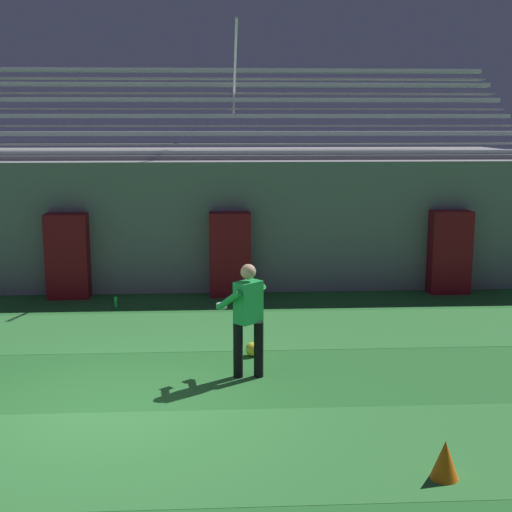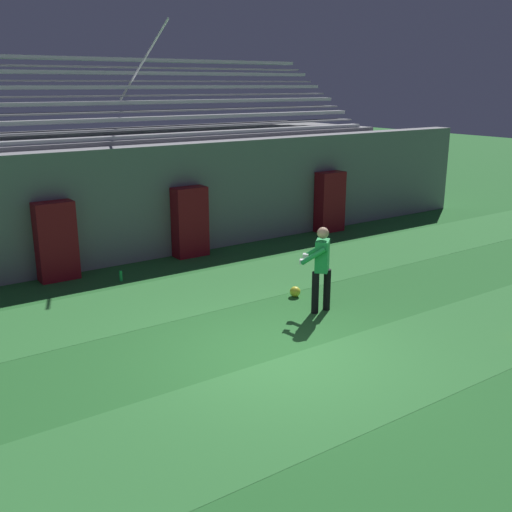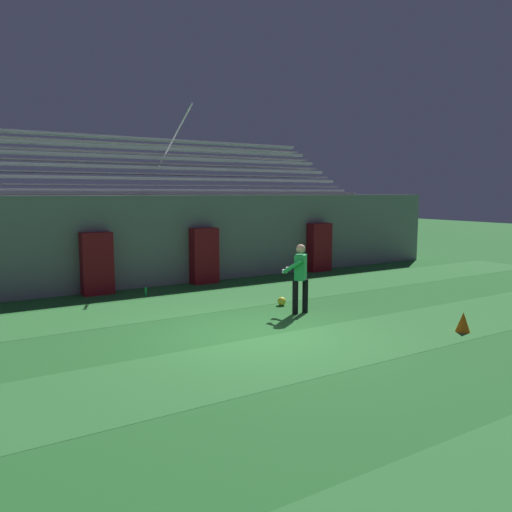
{
  "view_description": "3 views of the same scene",
  "coord_description": "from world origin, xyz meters",
  "px_view_note": "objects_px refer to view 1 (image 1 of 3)",
  "views": [
    {
      "loc": [
        1.42,
        -8.74,
        3.68
      ],
      "look_at": [
        2.03,
        2.22,
        1.57
      ],
      "focal_mm": 50.0,
      "sensor_mm": 36.0,
      "label": 1
    },
    {
      "loc": [
        -5.37,
        -7.11,
        4.23
      ],
      "look_at": [
        1.52,
        2.8,
        0.76
      ],
      "focal_mm": 42.0,
      "sensor_mm": 36.0,
      "label": 2
    },
    {
      "loc": [
        -5.24,
        -8.32,
        2.88
      ],
      "look_at": [
        1.2,
        2.04,
        1.33
      ],
      "focal_mm": 35.0,
      "sensor_mm": 36.0,
      "label": 3
    }
  ],
  "objects_px": {
    "traffic_cone": "(445,460)",
    "water_bottle": "(116,302)",
    "padding_pillar_far_right": "(450,252)",
    "soccer_ball": "(252,349)",
    "padding_pillar_gate_left": "(68,256)",
    "goalkeeper": "(247,313)",
    "padding_pillar_gate_right": "(230,255)"
  },
  "relations": [
    {
      "from": "padding_pillar_gate_left",
      "to": "water_bottle",
      "type": "height_order",
      "value": "padding_pillar_gate_left"
    },
    {
      "from": "padding_pillar_gate_left",
      "to": "water_bottle",
      "type": "bearing_deg",
      "value": -40.03
    },
    {
      "from": "soccer_ball",
      "to": "water_bottle",
      "type": "xyz_separation_m",
      "value": [
        -2.55,
        3.03,
        0.01
      ]
    },
    {
      "from": "goalkeeper",
      "to": "water_bottle",
      "type": "distance_m",
      "value": 4.71
    },
    {
      "from": "goalkeeper",
      "to": "soccer_ball",
      "type": "bearing_deg",
      "value": 82.82
    },
    {
      "from": "soccer_ball",
      "to": "traffic_cone",
      "type": "height_order",
      "value": "traffic_cone"
    },
    {
      "from": "goalkeeper",
      "to": "soccer_ball",
      "type": "distance_m",
      "value": 1.25
    },
    {
      "from": "padding_pillar_gate_left",
      "to": "water_bottle",
      "type": "distance_m",
      "value": 1.62
    },
    {
      "from": "padding_pillar_gate_right",
      "to": "soccer_ball",
      "type": "height_order",
      "value": "padding_pillar_gate_right"
    },
    {
      "from": "padding_pillar_gate_left",
      "to": "soccer_ball",
      "type": "distance_m",
      "value": 5.43
    },
    {
      "from": "padding_pillar_gate_left",
      "to": "soccer_ball",
      "type": "relative_size",
      "value": 8.05
    },
    {
      "from": "water_bottle",
      "to": "padding_pillar_gate_left",
      "type": "bearing_deg",
      "value": 139.97
    },
    {
      "from": "goalkeeper",
      "to": "padding_pillar_gate_right",
      "type": "bearing_deg",
      "value": 91.84
    },
    {
      "from": "water_bottle",
      "to": "traffic_cone",
      "type": "bearing_deg",
      "value": -58.31
    },
    {
      "from": "padding_pillar_far_right",
      "to": "goalkeeper",
      "type": "relative_size",
      "value": 1.06
    },
    {
      "from": "padding_pillar_gate_right",
      "to": "traffic_cone",
      "type": "xyz_separation_m",
      "value": [
        2.07,
        -7.96,
        -0.68
      ]
    },
    {
      "from": "padding_pillar_gate_right",
      "to": "goalkeeper",
      "type": "xyz_separation_m",
      "value": [
        0.16,
        -4.86,
        0.07
      ]
    },
    {
      "from": "goalkeeper",
      "to": "water_bottle",
      "type": "relative_size",
      "value": 6.96
    },
    {
      "from": "padding_pillar_gate_right",
      "to": "padding_pillar_far_right",
      "type": "xyz_separation_m",
      "value": [
        4.69,
        0.0,
        0.0
      ]
    },
    {
      "from": "padding_pillar_gate_right",
      "to": "water_bottle",
      "type": "distance_m",
      "value": 2.57
    },
    {
      "from": "traffic_cone",
      "to": "soccer_ball",
      "type": "bearing_deg",
      "value": 114.12
    },
    {
      "from": "padding_pillar_far_right",
      "to": "soccer_ball",
      "type": "height_order",
      "value": "padding_pillar_far_right"
    },
    {
      "from": "padding_pillar_gate_left",
      "to": "goalkeeper",
      "type": "relative_size",
      "value": 1.06
    },
    {
      "from": "goalkeeper",
      "to": "traffic_cone",
      "type": "xyz_separation_m",
      "value": [
        1.91,
        -3.1,
        -0.74
      ]
    },
    {
      "from": "padding_pillar_gate_left",
      "to": "padding_pillar_gate_right",
      "type": "bearing_deg",
      "value": 0.0
    },
    {
      "from": "padding_pillar_far_right",
      "to": "water_bottle",
      "type": "relative_size",
      "value": 7.38
    },
    {
      "from": "goalkeeper",
      "to": "water_bottle",
      "type": "xyz_separation_m",
      "value": [
        -2.44,
        3.94,
        -0.83
      ]
    },
    {
      "from": "traffic_cone",
      "to": "water_bottle",
      "type": "height_order",
      "value": "traffic_cone"
    },
    {
      "from": "water_bottle",
      "to": "goalkeeper",
      "type": "bearing_deg",
      "value": -58.28
    },
    {
      "from": "goalkeeper",
      "to": "traffic_cone",
      "type": "relative_size",
      "value": 3.98
    },
    {
      "from": "padding_pillar_far_right",
      "to": "traffic_cone",
      "type": "bearing_deg",
      "value": -108.22
    },
    {
      "from": "padding_pillar_gate_left",
      "to": "padding_pillar_gate_right",
      "type": "relative_size",
      "value": 1.0
    }
  ]
}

